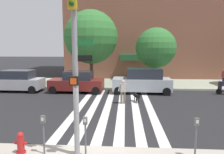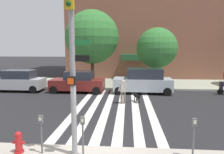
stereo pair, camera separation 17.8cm
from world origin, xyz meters
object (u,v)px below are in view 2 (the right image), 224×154
parking_meter_second_along (41,129)px  pedestrian_dog_walker (123,90)px  parked_car_third_in_line (143,81)px  dog_on_leash (137,96)px  parking_meter_third_along (194,132)px  traffic_light_pole (72,56)px  fire_hydrant (19,142)px  parked_car_behind_first (78,82)px  parked_car_near_curb (18,81)px  street_tree_nearest (92,37)px  street_tree_middle (157,48)px  parking_meter_curbside (83,131)px

parking_meter_second_along → pedestrian_dog_walker: (2.63, 7.36, -0.10)m
parked_car_third_in_line → dog_on_leash: size_ratio=4.43×
parking_meter_third_along → parking_meter_second_along: bearing=-179.0°
traffic_light_pole → fire_hydrant: traffic_light_pole is taller
traffic_light_pole → parked_car_third_in_line: 11.69m
parked_car_behind_first → parked_car_third_in_line: (5.59, -0.00, 0.13)m
parking_meter_third_along → dog_on_leash: size_ratio=1.23×
parked_car_near_curb → street_tree_nearest: bearing=22.0°
parking_meter_third_along → parked_car_third_in_line: 10.88m
street_tree_nearest → street_tree_middle: 6.25m
parked_car_near_curb → parked_car_behind_first: parked_car_near_curb is taller
traffic_light_pole → pedestrian_dog_walker: traffic_light_pole is taller
street_tree_nearest → fire_hydrant: bearing=-91.3°
parking_meter_third_along → street_tree_middle: (0.51, 13.48, 2.77)m
parking_meter_third_along → street_tree_nearest: bearing=113.0°
parked_car_behind_first → parked_car_third_in_line: 5.59m
parked_car_behind_first → street_tree_middle: street_tree_middle is taller
parked_car_behind_first → street_tree_middle: 8.03m
parking_meter_second_along → parking_meter_third_along: 5.13m
parking_meter_third_along → dog_on_leash: parking_meter_third_along is taller
parking_meter_curbside → dog_on_leash: bearing=75.0°
fire_hydrant → parking_meter_third_along: parking_meter_third_along is taller
parked_car_behind_first → street_tree_nearest: 4.75m
parking_meter_third_along → parked_car_near_curb: (-11.87, 10.85, -0.12)m
parking_meter_third_along → pedestrian_dog_walker: (-2.50, 7.26, -0.10)m
parking_meter_third_along → dog_on_leash: 7.96m
parking_meter_second_along → parked_car_behind_first: bearing=97.1°
parking_meter_curbside → parked_car_near_curb: (-8.20, 10.97, -0.12)m
parked_car_near_curb → dog_on_leash: size_ratio=4.16×
parking_meter_curbside → parked_car_third_in_line: 11.32m
fire_hydrant → parking_meter_second_along: (0.83, 0.01, 0.51)m
parked_car_behind_first → parking_meter_curbside: bearing=-75.6°
street_tree_middle → dog_on_leash: 6.93m
street_tree_middle → dog_on_leash: street_tree_middle is taller
parked_car_behind_first → dog_on_leash: parked_car_behind_first is taller
parked_car_near_curb → fire_hydrant: bearing=-61.6°
parking_meter_second_along → street_tree_nearest: 13.98m
parking_meter_curbside → parked_car_near_curb: bearing=126.8°
fire_hydrant → parked_car_behind_first: bearing=92.8°
fire_hydrant → street_tree_middle: bearing=64.6°
parking_meter_curbside → parking_meter_second_along: (-1.46, 0.03, 0.00)m
parking_meter_third_along → pedestrian_dog_walker: bearing=109.0°
parking_meter_third_along → parked_car_behind_first: 12.64m
fire_hydrant → parked_car_behind_first: parked_car_behind_first is taller
dog_on_leash → parking_meter_second_along: bearing=-114.4°
parking_meter_third_along → fire_hydrant: bearing=-179.0°
street_tree_nearest → pedestrian_dog_walker: bearing=-62.6°
parking_meter_third_along → street_tree_nearest: street_tree_nearest is taller
parking_meter_third_along → parked_car_near_curb: parked_car_near_curb is taller
parking_meter_curbside → traffic_light_pole: bearing=-174.1°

